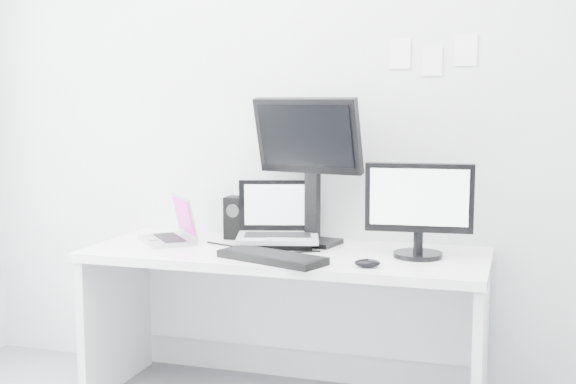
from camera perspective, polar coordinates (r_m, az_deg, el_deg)
The scene contains 12 objects.
back_wall at distance 3.70m, azimuth 1.40°, elevation 6.08°, with size 3.60×3.60×0.00m, color silver.
desk at distance 3.52m, azimuth -0.22°, elevation -10.27°, with size 1.80×0.70×0.73m, color white.
macbook at distance 3.66m, azimuth -9.14°, elevation -1.96°, with size 0.31×0.23×0.23m, color #A8A9AD.
speaker at distance 3.72m, azimuth -3.88°, elevation -1.93°, with size 0.10×0.10×0.21m, color black.
dell_laptop at distance 3.49m, azimuth -0.79°, elevation -1.63°, with size 0.37×0.29×0.31m, color #A4A7AC.
rear_monitor at distance 3.54m, azimuth 1.64°, elevation 1.72°, with size 0.52×0.19×0.71m, color black.
samsung_monitor at distance 3.30m, azimuth 9.82°, elevation -1.25°, with size 0.46×0.21×0.42m, color black.
keyboard at distance 3.21m, azimuth -1.22°, elevation -4.94°, with size 0.48×0.17×0.03m, color black.
mouse at distance 3.11m, azimuth 5.99°, elevation -5.34°, with size 0.11×0.07×0.04m, color black.
wall_note_0 at distance 3.60m, azimuth 8.41°, elevation 10.28°, with size 0.10×0.00×0.14m, color white.
wall_note_1 at distance 3.58m, azimuth 10.81°, elevation 9.61°, with size 0.09×0.00×0.13m, color white.
wall_note_2 at distance 3.57m, azimuth 13.27°, elevation 10.36°, with size 0.10×0.00×0.14m, color white.
Camera 1 is at (1.00, -1.96, 1.41)m, focal length 47.23 mm.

